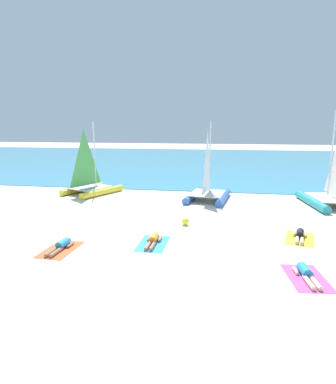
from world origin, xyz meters
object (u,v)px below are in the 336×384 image
Objects in this scene: sunbather_rightmost at (300,235)px; towel_leftmost at (60,249)px; towel_center_left at (153,244)px; beach_ball at (185,221)px; towel_rightmost at (300,239)px; sunbather_center_right at (306,273)px; sunbather_center_left at (153,240)px; towel_center_right at (306,278)px; sailboat_blue at (208,189)px; sailboat_yellow at (91,183)px; sailboat_teal at (332,192)px; sunbather_leftmost at (61,246)px.

towel_leftmost is at bearing -149.64° from sunbather_rightmost.
towel_center_left is 2.83m from beach_ball.
towel_center_left is (3.29, 1.17, 0.00)m from towel_leftmost.
beach_ball is at bearing 167.35° from towel_rightmost.
sunbather_center_right is 6.32m from beach_ball.
sunbather_center_left is 0.82× the size of towel_rightmost.
towel_center_right is at bearing -48.09° from beach_ball.
sailboat_yellow is at bearing -176.59° from sailboat_blue.
towel_leftmost is at bearing 173.81° from towel_center_right.
towel_center_right is at bearing -21.99° from sunbather_center_left.
sunbather_center_right is at bearing -47.74° from beach_ball.
sailboat_teal reaches higher than towel_center_right.
sunbather_leftmost is 4.42× the size of beach_ball.
sailboat_blue is 8.14m from sunbather_center_left.
sailboat_blue is 10.70m from towel_center_right.
beach_ball is (4.27, 3.82, 0.17)m from towel_leftmost.
towel_center_right is (5.24, -2.09, 0.00)m from towel_center_left.
beach_ball is at bearing 126.14° from sunbather_center_right.
sailboat_blue reaches higher than sunbather_rightmost.
sailboat_yellow is 10.64m from towel_center_left.
beach_ball reaches higher than towel_leftmost.
beach_ball is (0.98, 2.58, 0.05)m from sunbather_center_left.
beach_ball is at bearing -89.99° from sailboat_blue.
sailboat_yellow is 3.09× the size of sunbather_center_left.
sunbather_leftmost is at bearing -150.01° from sunbather_rightmost.
towel_center_left is (3.29, 1.10, -0.13)m from sunbather_leftmost.
towel_center_right is at bearing -4.35° from sunbather_leftmost.
sailboat_blue reaches higher than towel_center_left.
sailboat_teal reaches higher than sunbather_center_right.
towel_rightmost is at bearing 74.43° from sunbather_center_right.
sailboat_yellow is 9.33m from beach_ball.
sailboat_blue is at bearing 169.60° from sailboat_teal.
sunbather_center_left and sunbather_rightmost have the same top height.
sailboat_yellow is 2.53× the size of towel_center_left.
towel_center_left is 5.36× the size of beach_ball.
sunbather_center_left is at bearing -165.60° from towel_rightmost.
sailboat_blue is at bearing 109.06° from towel_center_right.
towel_leftmost is 5.36× the size of beach_ball.
sunbather_center_right reaches higher than towel_center_left.
sailboat_teal is 10.37m from sunbather_center_right.
beach_ball is (-4.25, 4.68, 0.05)m from sunbather_center_right.
sunbather_center_right is (5.23, -2.03, 0.13)m from towel_center_left.
towel_center_left is 6.07m from sunbather_rightmost.
sailboat_teal is 6.78m from sunbather_rightmost.
sunbather_center_left reaches higher than towel_rightmost.
sailboat_blue reaches higher than sunbather_leftmost.
sailboat_yellow is 3.07× the size of sunbather_center_right.
sailboat_yellow is at bearing 136.61° from towel_center_right.
towel_center_right is at bearing -118.07° from sailboat_teal.
sunbather_center_right is (8.52, -0.93, 0.00)m from sunbather_leftmost.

